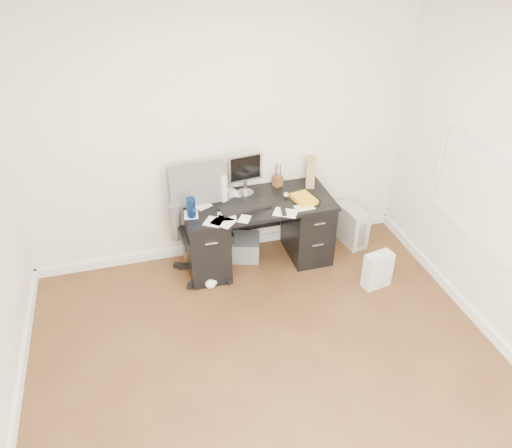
{
  "coord_description": "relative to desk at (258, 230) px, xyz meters",
  "views": [
    {
      "loc": [
        -0.88,
        -2.49,
        3.3
      ],
      "look_at": [
        0.15,
        1.2,
        0.79
      ],
      "focal_mm": 35.0,
      "sensor_mm": 36.0,
      "label": 1
    }
  ],
  "objects": [
    {
      "name": "desk_printer",
      "position": [
        -0.15,
        0.14,
        -0.28
      ],
      "size": [
        0.47,
        0.42,
        0.23
      ],
      "primitive_type": "cube",
      "rotation": [
        0.0,
        0.0,
        -0.31
      ],
      "color": "slate",
      "rests_on": "ground"
    },
    {
      "name": "yellow_book",
      "position": [
        0.45,
        -0.11,
        0.37
      ],
      "size": [
        0.25,
        0.29,
        0.04
      ],
      "primitive_type": "cube",
      "rotation": [
        0.0,
        0.0,
        0.21
      ],
      "color": "yellow",
      "rests_on": "desk"
    },
    {
      "name": "office_chair",
      "position": [
        -0.57,
        -0.03,
        0.17
      ],
      "size": [
        0.68,
        0.68,
        1.14
      ],
      "primitive_type": null,
      "rotation": [
        0.0,
        0.0,
        0.05
      ],
      "color": "#4E514E",
      "rests_on": "ground"
    },
    {
      "name": "pen_cup",
      "position": [
        0.28,
        0.26,
        0.48
      ],
      "size": [
        0.14,
        0.14,
        0.26
      ],
      "primitive_type": null,
      "rotation": [
        0.0,
        0.0,
        0.36
      ],
      "color": "brown",
      "rests_on": "desk"
    },
    {
      "name": "wicker_basket",
      "position": [
        -0.54,
        0.1,
        -0.2
      ],
      "size": [
        0.47,
        0.47,
        0.4
      ],
      "primitive_type": "cube",
      "rotation": [
        0.0,
        0.0,
        0.18
      ],
      "color": "#4B3016",
      "rests_on": "ground"
    },
    {
      "name": "computer_mouse",
      "position": [
        0.29,
        -0.02,
        0.38
      ],
      "size": [
        0.08,
        0.08,
        0.07
      ],
      "primitive_type": "sphere",
      "rotation": [
        0.0,
        0.0,
        0.26
      ],
      "color": "#BCBCC1",
      "rests_on": "desk"
    },
    {
      "name": "paper_remote",
      "position": [
        0.19,
        -0.28,
        0.36
      ],
      "size": [
        0.28,
        0.27,
        0.02
      ],
      "primitive_type": null,
      "rotation": [
        0.0,
        0.0,
        -0.53
      ],
      "color": "white",
      "rests_on": "desk"
    },
    {
      "name": "loose_papers",
      "position": [
        -0.2,
        -0.05,
        0.35
      ],
      "size": [
        1.1,
        0.6,
        0.0
      ],
      "primitive_type": null,
      "color": "white",
      "rests_on": "desk"
    },
    {
      "name": "ground",
      "position": [
        -0.3,
        -1.65,
        -0.4
      ],
      "size": [
        4.0,
        4.0,
        0.0
      ],
      "primitive_type": "plane",
      "color": "#4C2A18",
      "rests_on": "ground"
    },
    {
      "name": "travel_mug",
      "position": [
        -0.69,
        -0.11,
        0.45
      ],
      "size": [
        0.1,
        0.1,
        0.2
      ],
      "primitive_type": "cylinder",
      "rotation": [
        0.0,
        0.0,
        -0.2
      ],
      "color": "navy",
      "rests_on": "desk"
    },
    {
      "name": "magazine_file",
      "position": [
        0.63,
        0.21,
        0.49
      ],
      "size": [
        0.19,
        0.26,
        0.28
      ],
      "primitive_type": "cube",
      "rotation": [
        0.0,
        0.0,
        -0.36
      ],
      "color": "#9E7C4C",
      "rests_on": "desk"
    },
    {
      "name": "desk",
      "position": [
        0.0,
        0.0,
        0.0
      ],
      "size": [
        1.5,
        0.7,
        0.75
      ],
      "color": "black",
      "rests_on": "ground"
    },
    {
      "name": "keyboard",
      "position": [
        -0.16,
        -0.1,
        0.36
      ],
      "size": [
        0.52,
        0.24,
        0.03
      ],
      "primitive_type": "cube",
      "rotation": [
        0.0,
        0.0,
        0.14
      ],
      "color": "black",
      "rests_on": "desk"
    },
    {
      "name": "shopping_bag",
      "position": [
        1.04,
        -0.71,
        -0.21
      ],
      "size": [
        0.31,
        0.25,
        0.38
      ],
      "primitive_type": "cube",
      "rotation": [
        0.0,
        0.0,
        0.19
      ],
      "color": "silver",
      "rests_on": "ground"
    },
    {
      "name": "room_shell",
      "position": [
        -0.27,
        -1.62,
        1.26
      ],
      "size": [
        4.02,
        4.02,
        2.71
      ],
      "color": "beige",
      "rests_on": "ground"
    },
    {
      "name": "white_binder",
      "position": [
        -0.37,
        0.19,
        0.49
      ],
      "size": [
        0.21,
        0.27,
        0.29
      ],
      "primitive_type": "cube",
      "rotation": [
        0.0,
        0.0,
        0.44
      ],
      "color": "silver",
      "rests_on": "desk"
    },
    {
      "name": "pc_tower",
      "position": [
        1.11,
        0.08,
        -0.18
      ],
      "size": [
        0.26,
        0.46,
        0.44
      ],
      "primitive_type": "cube",
      "rotation": [
        0.0,
        0.0,
        0.16
      ],
      "color": "#B4ADA3",
      "rests_on": "ground"
    },
    {
      "name": "lcd_monitor",
      "position": [
        -0.09,
        0.18,
        0.58
      ],
      "size": [
        0.39,
        0.25,
        0.45
      ],
      "primitive_type": null,
      "rotation": [
        0.0,
        0.0,
        0.14
      ],
      "color": "#BCBCC1",
      "rests_on": "desk"
    }
  ]
}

